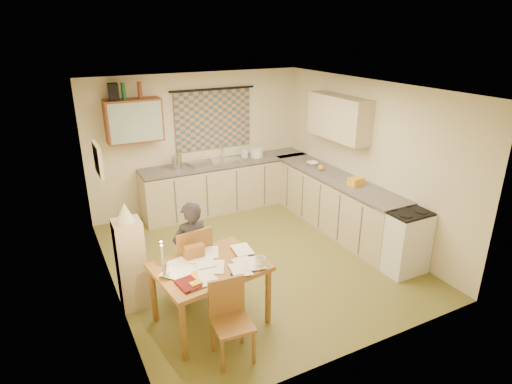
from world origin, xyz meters
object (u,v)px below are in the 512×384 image
counter_right (334,202)px  stove (402,240)px  counter_back (230,185)px  dining_table (211,293)px  person (192,251)px  chair_far (190,275)px  shelf_stand (131,264)px

counter_right → stove: counter_right is taller
counter_back → dining_table: (-1.60, -3.02, -0.07)m
counter_back → person: 2.96m
chair_far → shelf_stand: (-0.68, 0.15, 0.26)m
counter_back → dining_table: bearing=-117.8°
stove → counter_back: bearing=111.1°
shelf_stand → person: bearing=-13.9°
chair_far → shelf_stand: bearing=-19.3°
dining_table → shelf_stand: bearing=127.5°
chair_far → shelf_stand: 0.74m
counter_back → chair_far: size_ratio=3.30×
dining_table → shelf_stand: size_ratio=1.12×
counter_right → shelf_stand: (-3.54, -0.70, 0.12)m
counter_right → person: bearing=-162.8°
counter_back → stove: counter_back is taller
stove → chair_far: bearing=166.1°
dining_table → chair_far: bearing=87.0°
counter_back → shelf_stand: bearing=-135.3°
dining_table → shelf_stand: (-0.72, 0.72, 0.20)m
counter_right → chair_far: bearing=-163.5°
counter_back → chair_far: bearing=-123.9°
counter_right → person: (-2.83, -0.87, 0.20)m
counter_back → chair_far: (-1.64, -2.45, -0.14)m
stove → person: (-2.83, 0.68, 0.20)m
counter_back → counter_right: bearing=-52.7°
counter_back → person: size_ratio=2.51×
dining_table → stove: bearing=-10.2°
stove → chair_far: chair_far is taller
person → dining_table: bearing=86.3°
stove → shelf_stand: 3.64m
counter_right → shelf_stand: shelf_stand is taller
stove → shelf_stand: (-3.54, 0.85, 0.12)m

